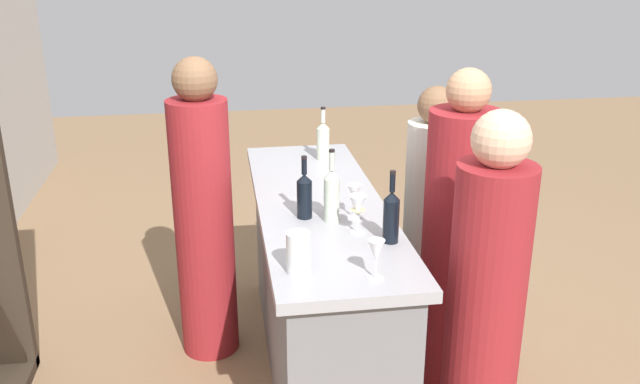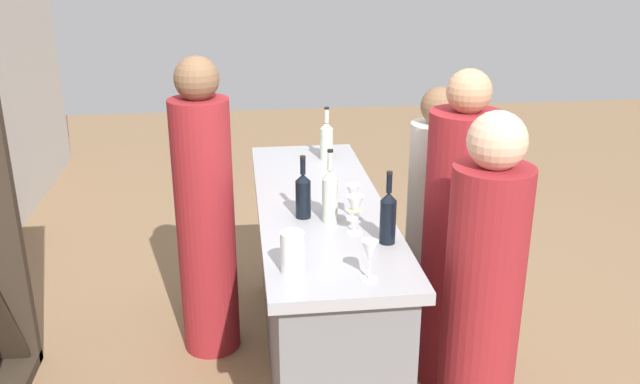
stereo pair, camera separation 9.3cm
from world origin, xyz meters
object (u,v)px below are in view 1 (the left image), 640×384
wine_glass_near_left (354,194)px  person_right_guest (485,307)px  person_left_guest (430,216)px  person_server_behind (204,220)px  wine_bottle_leftmost_near_black (391,215)px  wine_glass_near_right (376,252)px  wine_bottle_center_near_black (304,195)px  water_pitcher (298,253)px  wine_bottle_second_right_clear_pale (323,140)px  wine_bottle_second_left_clear_pale (332,194)px  wine_glass_near_center (358,207)px  person_center_guest (457,243)px

wine_glass_near_left → person_right_guest: bearing=-139.2°
person_left_guest → person_server_behind: 1.30m
person_left_guest → person_right_guest: person_right_guest is taller
wine_bottle_leftmost_near_black → person_server_behind: bearing=45.1°
wine_glass_near_right → wine_glass_near_left: bearing=-3.7°
wine_bottle_center_near_black → water_pitcher: 0.56m
wine_bottle_second_right_clear_pale → person_left_guest: person_left_guest is taller
wine_bottle_center_near_black → wine_glass_near_left: bearing=-99.1°
wine_bottle_second_left_clear_pale → wine_bottle_second_right_clear_pale: bearing=-6.6°
wine_glass_near_left → person_right_guest: person_right_guest is taller
wine_bottle_second_left_clear_pale → person_right_guest: bearing=-131.9°
wine_bottle_leftmost_near_black → person_left_guest: bearing=-27.6°
water_pitcher → person_right_guest: (-0.01, -0.77, -0.30)m
wine_bottle_center_near_black → wine_glass_near_left: (-0.04, -0.23, 0.00)m
water_pitcher → person_server_behind: size_ratio=0.10×
person_left_guest → wine_bottle_second_right_clear_pale: bearing=-35.5°
water_pitcher → person_left_guest: bearing=-38.3°
wine_bottle_leftmost_near_black → wine_glass_near_left: bearing=19.2°
wine_bottle_second_left_clear_pale → wine_bottle_center_near_black: wine_bottle_second_left_clear_pale is taller
wine_bottle_center_near_black → person_right_guest: bearing=-129.6°
wine_bottle_second_right_clear_pale → wine_glass_near_left: wine_bottle_second_right_clear_pale is taller
wine_glass_near_center → water_pitcher: (-0.33, 0.30, -0.04)m
wine_bottle_leftmost_near_black → wine_bottle_center_near_black: size_ratio=1.07×
wine_bottle_leftmost_near_black → wine_glass_near_left: 0.31m
wine_bottle_second_right_clear_pale → wine_bottle_second_left_clear_pale: bearing=173.4°
wine_bottle_second_right_clear_pale → wine_glass_near_right: bearing=178.6°
wine_bottle_leftmost_near_black → wine_bottle_second_left_clear_pale: (0.27, 0.21, 0.01)m
wine_bottle_leftmost_near_black → wine_glass_near_right: wine_bottle_leftmost_near_black is taller
wine_bottle_second_right_clear_pale → wine_glass_near_left: bearing=-179.9°
wine_glass_near_right → wine_bottle_second_right_clear_pale: bearing=-1.4°
wine_glass_near_left → person_right_guest: size_ratio=0.10×
person_center_guest → person_server_behind: (0.44, 1.25, 0.02)m
wine_glass_near_left → person_left_guest: size_ratio=0.11×
wine_bottle_center_near_black → person_left_guest: bearing=-53.5°
person_right_guest → person_left_guest: bearing=-101.9°
wine_bottle_second_right_clear_pale → wine_glass_near_center: bearing=179.0°
wine_bottle_second_right_clear_pale → person_right_guest: bearing=-162.4°
wine_glass_near_right → wine_bottle_leftmost_near_black: bearing=-23.4°
wine_glass_near_left → person_center_guest: person_center_guest is taller
person_server_behind → wine_glass_near_left: bearing=-53.3°
wine_glass_near_left → person_server_behind: 0.92m
wine_bottle_leftmost_near_black → person_server_behind: person_server_behind is taller
wine_bottle_second_left_clear_pale → wine_bottle_center_near_black: (0.06, 0.12, -0.02)m
wine_bottle_second_left_clear_pale → wine_bottle_center_near_black: size_ratio=1.15×
person_left_guest → wine_bottle_second_left_clear_pale: bearing=33.1°
wine_bottle_second_right_clear_pale → person_right_guest: person_right_guest is taller
wine_bottle_leftmost_near_black → person_server_behind: 1.18m
wine_bottle_second_right_clear_pale → person_right_guest: (-1.44, -0.45, -0.33)m
wine_bottle_center_near_black → wine_bottle_second_right_clear_pale: size_ratio=0.95×
wine_bottle_second_left_clear_pale → person_center_guest: size_ratio=0.21×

